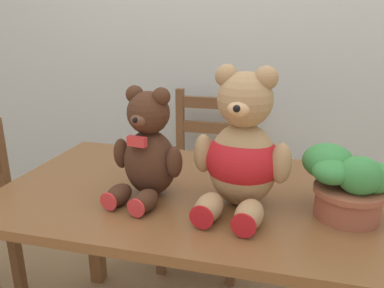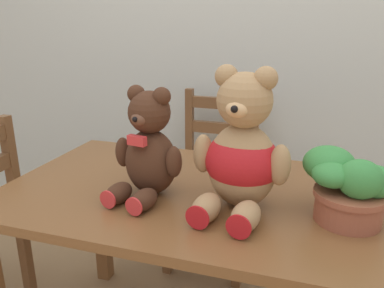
% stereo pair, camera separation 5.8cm
% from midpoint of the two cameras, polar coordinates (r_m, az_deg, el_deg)
% --- Properties ---
extents(wall_back, '(8.00, 0.04, 2.60)m').
position_cam_midpoint_polar(wall_back, '(2.08, 9.61, 19.68)').
color(wall_back, silver).
rests_on(wall_back, ground_plane).
extents(dining_table, '(1.23, 0.76, 0.71)m').
position_cam_midpoint_polar(dining_table, '(1.28, 1.45, -11.16)').
color(dining_table, brown).
rests_on(dining_table, ground_plane).
extents(wooden_chair_behind, '(0.40, 0.41, 0.89)m').
position_cam_midpoint_polar(wooden_chair_behind, '(1.98, 4.22, -5.47)').
color(wooden_chair_behind, brown).
rests_on(wooden_chair_behind, ground_plane).
extents(teddy_bear_left, '(0.24, 0.26, 0.34)m').
position_cam_midpoint_polar(teddy_bear_left, '(1.15, -5.24, -0.91)').
color(teddy_bear_left, '#472819').
rests_on(teddy_bear_left, dining_table).
extents(teddy_bear_right, '(0.29, 0.31, 0.41)m').
position_cam_midpoint_polar(teddy_bear_right, '(1.08, 9.07, -1.49)').
color(teddy_bear_right, tan).
rests_on(teddy_bear_right, dining_table).
extents(potted_plant, '(0.24, 0.20, 0.20)m').
position_cam_midpoint_polar(potted_plant, '(1.11, 23.94, -5.72)').
color(potted_plant, '#9E5138').
rests_on(potted_plant, dining_table).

